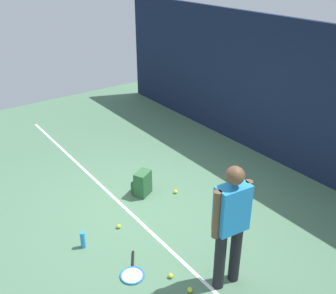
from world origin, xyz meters
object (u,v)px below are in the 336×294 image
(tennis_ball_near_player, at_px, (171,276))
(tennis_ball_far_left, at_px, (190,290))
(tennis_ball_mid_court, at_px, (176,192))
(water_bottle, at_px, (83,240))
(backpack, at_px, (142,184))
(tennis_player, at_px, (231,221))
(tennis_racket, at_px, (132,274))
(tennis_ball_by_fence, at_px, (119,226))

(tennis_ball_near_player, relative_size, tennis_ball_far_left, 1.00)
(tennis_ball_mid_court, distance_m, water_bottle, 1.93)
(backpack, relative_size, tennis_ball_far_left, 6.67)
(tennis_player, distance_m, tennis_racket, 1.54)
(backpack, distance_m, tennis_ball_mid_court, 0.61)
(tennis_ball_near_player, distance_m, tennis_ball_mid_court, 1.97)
(tennis_ball_near_player, xyz_separation_m, tennis_ball_far_left, (0.33, 0.05, 0.00))
(tennis_racket, bearing_deg, tennis_ball_mid_court, 159.20)
(tennis_ball_far_left, bearing_deg, tennis_ball_mid_court, 147.36)
(tennis_ball_near_player, bearing_deg, water_bottle, -151.38)
(tennis_ball_by_fence, xyz_separation_m, tennis_ball_mid_court, (-0.24, 1.28, 0.00))
(tennis_racket, xyz_separation_m, backpack, (-1.51, 1.13, 0.20))
(tennis_racket, xyz_separation_m, tennis_ball_mid_court, (-1.18, 1.61, 0.02))
(tennis_ball_near_player, relative_size, tennis_ball_mid_court, 1.00)
(tennis_racket, xyz_separation_m, tennis_ball_by_fence, (-0.94, 0.33, 0.02))
(tennis_ball_far_left, bearing_deg, tennis_ball_by_fence, -176.67)
(tennis_racket, height_order, tennis_ball_near_player, tennis_ball_near_player)
(tennis_ball_mid_court, distance_m, tennis_ball_far_left, 2.20)
(tennis_player, xyz_separation_m, tennis_ball_by_fence, (-1.75, -0.56, -0.93))
(tennis_player, distance_m, backpack, 2.46)
(tennis_player, height_order, backpack, tennis_player)
(tennis_ball_far_left, distance_m, water_bottle, 1.70)
(tennis_ball_far_left, relative_size, water_bottle, 0.26)
(backpack, distance_m, water_bottle, 1.56)
(tennis_racket, distance_m, tennis_ball_mid_court, 2.00)
(tennis_ball_by_fence, bearing_deg, tennis_player, 17.85)
(tennis_ball_by_fence, relative_size, tennis_ball_far_left, 1.00)
(tennis_player, height_order, tennis_ball_mid_court, tennis_player)
(tennis_ball_mid_court, height_order, water_bottle, water_bottle)
(tennis_ball_mid_court, bearing_deg, water_bottle, -80.55)
(backpack, height_order, tennis_ball_mid_court, backpack)
(tennis_player, distance_m, water_bottle, 2.22)
(tennis_ball_near_player, relative_size, tennis_ball_by_fence, 1.00)
(backpack, distance_m, tennis_ball_far_left, 2.30)
(backpack, xyz_separation_m, tennis_ball_by_fence, (0.58, -0.80, -0.18))
(tennis_racket, distance_m, backpack, 1.90)
(backpack, bearing_deg, tennis_ball_mid_court, 118.38)
(tennis_ball_by_fence, height_order, tennis_ball_mid_court, same)
(tennis_ball_by_fence, xyz_separation_m, tennis_ball_far_left, (1.61, 0.09, 0.00))
(tennis_ball_far_left, bearing_deg, tennis_player, 73.11)
(tennis_player, distance_m, tennis_ball_near_player, 1.17)
(tennis_player, distance_m, tennis_ball_by_fence, 2.06)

